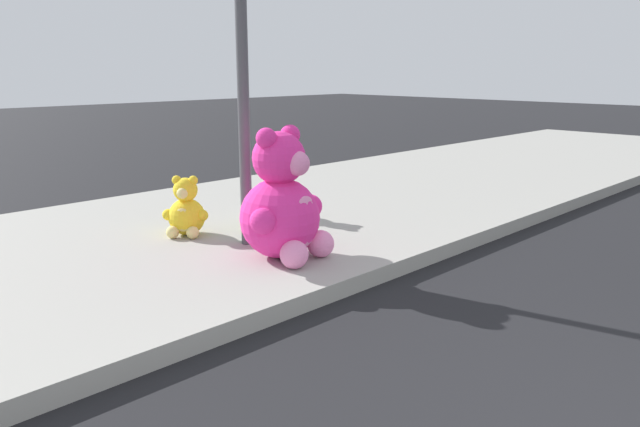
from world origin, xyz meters
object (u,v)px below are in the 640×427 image
object	(u,v)px
plush_lime	(266,211)
plush_white	(282,196)
sign_pole	(242,64)
plush_pink_large	(283,206)
plush_yellow	(186,212)

from	to	relation	value
plush_lime	plush_white	bearing A→B (deg)	29.67
sign_pole	plush_lime	size ratio (longest dim) A/B	6.52
sign_pole	plush_pink_large	world-z (taller)	sign_pole
sign_pole	plush_yellow	xyz separation A→B (m)	(-0.24, 0.69, -1.45)
plush_lime	plush_yellow	distance (m)	0.84
plush_white	plush_yellow	xyz separation A→B (m)	(-1.19, 0.13, -0.01)
plush_pink_large	plush_lime	bearing A→B (deg)	57.95
plush_white	plush_yellow	distance (m)	1.20
plush_pink_large	plush_white	distance (m)	1.54
plush_pink_large	sign_pole	bearing A→B (deg)	84.75
plush_yellow	plush_white	bearing A→B (deg)	-6.15
plush_lime	plush_yellow	bearing A→B (deg)	152.59
plush_white	plush_yellow	size ratio (longest dim) A/B	1.03
plush_pink_large	plush_lime	xyz separation A→B (m)	(0.55, 0.89, -0.28)
sign_pole	plush_white	distance (m)	1.82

